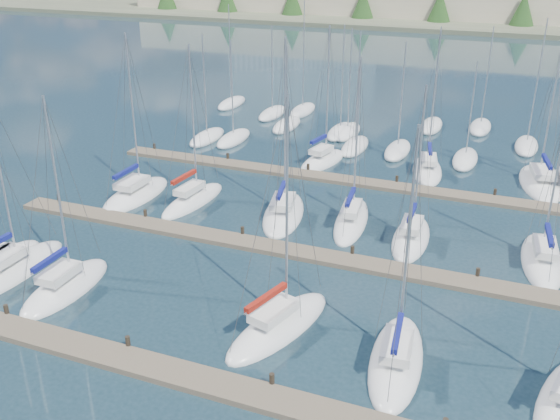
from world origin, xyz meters
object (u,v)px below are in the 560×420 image
at_px(sailboat_l, 411,238).
at_px(sailboat_j, 283,214).
at_px(sailboat_d, 279,326).
at_px(sailboat_e, 396,360).
at_px(sailboat_h, 136,194).
at_px(sailboat_k, 351,220).
at_px(sailboat_b, 10,272).
at_px(sailboat_q, 540,183).
at_px(sailboat_o, 323,161).
at_px(sailboat_i, 193,200).
at_px(sailboat_m, 542,260).
at_px(sailboat_p, 427,170).
at_px(sailboat_c, 66,287).

bearing_deg(sailboat_l, sailboat_j, 174.07).
bearing_deg(sailboat_d, sailboat_e, 10.79).
height_order(sailboat_h, sailboat_j, sailboat_j).
xyz_separation_m(sailboat_l, sailboat_k, (-4.67, 1.22, 0.01)).
height_order(sailboat_b, sailboat_j, sailboat_j).
height_order(sailboat_l, sailboat_q, sailboat_q).
bearing_deg(sailboat_e, sailboat_k, 107.74).
bearing_deg(sailboat_o, sailboat_i, -106.39).
xyz_separation_m(sailboat_b, sailboat_m, (31.19, 13.98, 0.01)).
relative_size(sailboat_i, sailboat_o, 0.99).
distance_m(sailboat_l, sailboat_m, 8.57).
relative_size(sailboat_o, sailboat_m, 1.14).
height_order(sailboat_q, sailboat_j, sailboat_j).
xyz_separation_m(sailboat_i, sailboat_d, (12.83, -13.63, -0.01)).
bearing_deg(sailboat_b, sailboat_q, 42.89).
xyz_separation_m(sailboat_i, sailboat_m, (26.04, -0.40, -0.02)).
bearing_deg(sailboat_i, sailboat_j, 7.31).
height_order(sailboat_p, sailboat_c, sailboat_p).
bearing_deg(sailboat_d, sailboat_k, 105.98).
xyz_separation_m(sailboat_q, sailboat_j, (-18.06, -13.99, 0.01)).
relative_size(sailboat_l, sailboat_p, 0.88).
distance_m(sailboat_k, sailboat_m, 13.30).
bearing_deg(sailboat_i, sailboat_h, -167.75).
height_order(sailboat_c, sailboat_b, sailboat_b).
distance_m(sailboat_e, sailboat_k, 16.55).
xyz_separation_m(sailboat_p, sailboat_j, (-8.58, -13.62, -0.01)).
bearing_deg(sailboat_b, sailboat_d, 2.40).
distance_m(sailboat_e, sailboat_c, 20.04).
bearing_deg(sailboat_m, sailboat_b, -160.91).
relative_size(sailboat_j, sailboat_m, 1.21).
xyz_separation_m(sailboat_e, sailboat_h, (-24.33, 13.60, -0.01)).
bearing_deg(sailboat_k, sailboat_l, -21.60).
bearing_deg(sailboat_o, sailboat_l, -39.31).
bearing_deg(sailboat_m, sailboat_j, 172.79).
xyz_separation_m(sailboat_c, sailboat_k, (13.44, 15.56, 0.01)).
distance_m(sailboat_o, sailboat_d, 27.15).
bearing_deg(sailboat_m, sailboat_l, 174.00).
bearing_deg(sailboat_b, sailboat_l, 31.99).
relative_size(sailboat_h, sailboat_d, 1.01).
bearing_deg(sailboat_h, sailboat_d, -36.12).
bearing_deg(sailboat_i, sailboat_q, 34.15).
distance_m(sailboat_h, sailboat_c, 14.62).
height_order(sailboat_c, sailboat_j, sailboat_j).
bearing_deg(sailboat_m, sailboat_o, 140.60).
xyz_separation_m(sailboat_l, sailboat_q, (8.25, 14.54, -0.01)).
distance_m(sailboat_p, sailboat_j, 16.09).
bearing_deg(sailboat_q, sailboat_i, -160.91).
distance_m(sailboat_k, sailboat_b, 23.62).
height_order(sailboat_e, sailboat_i, sailboat_i).
bearing_deg(sailboat_b, sailboat_i, 70.32).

